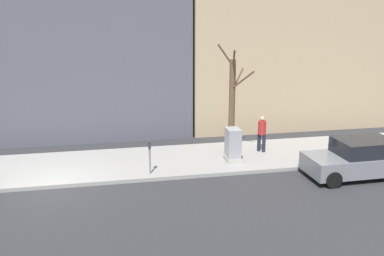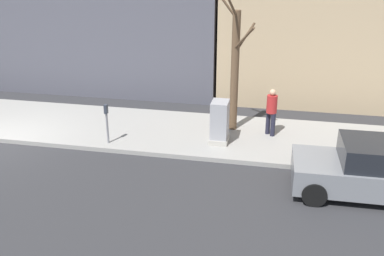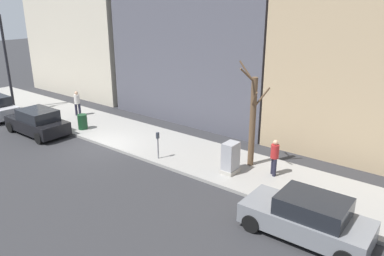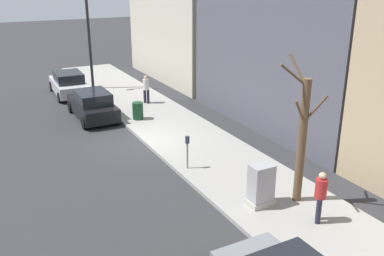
% 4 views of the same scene
% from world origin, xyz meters
% --- Properties ---
extents(ground_plane, '(120.00, 120.00, 0.00)m').
position_xyz_m(ground_plane, '(0.00, 0.00, 0.00)').
color(ground_plane, '#2B2B2D').
extents(sidewalk, '(4.00, 36.00, 0.15)m').
position_xyz_m(sidewalk, '(2.00, 0.00, 0.07)').
color(sidewalk, gray).
rests_on(sidewalk, ground).
extents(parked_car_grey, '(1.98, 4.23, 1.52)m').
position_xyz_m(parked_car_grey, '(-1.05, -11.84, 0.74)').
color(parked_car_grey, slate).
rests_on(parked_car_grey, ground).
extents(parked_car_black, '(1.92, 4.20, 1.52)m').
position_xyz_m(parked_car_black, '(-1.04, 4.61, 0.74)').
color(parked_car_black, black).
rests_on(parked_car_black, ground).
extents(parking_meter, '(0.14, 0.10, 1.35)m').
position_xyz_m(parking_meter, '(0.45, -3.69, 0.98)').
color(parking_meter, slate).
rests_on(parking_meter, sidewalk).
extents(utility_box, '(0.83, 0.61, 1.43)m').
position_xyz_m(utility_box, '(1.30, -7.33, 0.85)').
color(utility_box, '#A8A399').
rests_on(utility_box, sidewalk).
extents(streetlamp, '(1.97, 0.32, 6.50)m').
position_xyz_m(streetlamp, '(0.28, 10.50, 4.02)').
color(streetlamp, black).
rests_on(streetlamp, sidewalk).
extents(bare_tree, '(1.37, 1.43, 4.89)m').
position_xyz_m(bare_tree, '(2.58, -7.63, 2.40)').
color(bare_tree, brown).
rests_on(bare_tree, sidewalk).
extents(trash_bin, '(0.56, 0.56, 0.90)m').
position_xyz_m(trash_bin, '(0.90, 2.95, 0.60)').
color(trash_bin, '#14381E').
rests_on(trash_bin, sidewalk).
extents(pedestrian_near_meter, '(0.36, 0.36, 1.66)m').
position_xyz_m(pedestrian_near_meter, '(2.28, -8.98, 1.09)').
color(pedestrian_near_meter, '#1E1E2D').
rests_on(pedestrian_near_meter, sidewalk).
extents(pedestrian_midblock, '(0.36, 0.36, 1.66)m').
position_xyz_m(pedestrian_midblock, '(2.42, 5.52, 1.09)').
color(pedestrian_midblock, '#1E1E2D').
rests_on(pedestrian_midblock, sidewalk).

